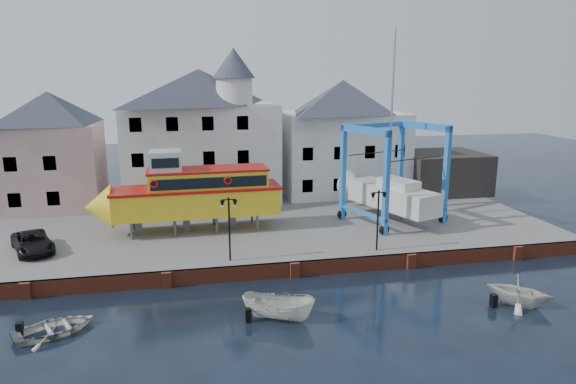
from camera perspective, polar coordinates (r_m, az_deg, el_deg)
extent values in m
plane|color=black|center=(33.43, 0.74, -9.44)|extent=(140.00, 140.00, 0.00)
cube|color=slate|center=(43.48, -2.35, -3.40)|extent=(44.00, 22.00, 1.00)
cube|color=maroon|center=(33.35, 0.69, -8.57)|extent=(44.00, 0.25, 1.00)
cube|color=maroon|center=(33.86, -27.17, -9.74)|extent=(0.60, 0.36, 1.00)
cube|color=maroon|center=(32.56, -13.33, -9.48)|extent=(0.60, 0.36, 1.00)
cube|color=maroon|center=(33.20, 0.76, -8.67)|extent=(0.60, 0.36, 1.00)
cube|color=maroon|center=(35.66, 13.53, -7.48)|extent=(0.60, 0.36, 1.00)
cube|color=maroon|center=(39.62, 24.14, -6.21)|extent=(0.60, 0.36, 1.00)
cube|color=tan|center=(50.16, -24.55, 2.62)|extent=(8.00, 7.00, 7.50)
pyramid|color=#383C49|center=(49.60, -25.11, 8.48)|extent=(8.00, 7.00, 2.80)
cube|color=black|center=(47.92, -28.11, -0.81)|extent=(1.00, 0.08, 1.20)
cube|color=black|center=(47.14, -24.62, -0.66)|extent=(1.00, 0.08, 1.20)
cube|color=black|center=(47.38, -28.49, 2.72)|extent=(1.00, 0.08, 1.20)
cube|color=black|center=(46.59, -24.96, 2.93)|extent=(1.00, 0.08, 1.20)
cube|color=silver|center=(49.25, -9.59, 4.33)|extent=(14.00, 8.00, 9.00)
pyramid|color=#383C49|center=(48.73, -9.87, 11.44)|extent=(14.00, 8.00, 3.20)
cube|color=black|center=(46.03, -16.12, -0.28)|extent=(1.00, 0.08, 1.20)
cube|color=black|center=(45.88, -12.39, -0.11)|extent=(1.00, 0.08, 1.20)
cube|color=black|center=(45.92, -8.64, 0.06)|extent=(1.00, 0.08, 1.20)
cube|color=black|center=(46.15, -4.92, 0.22)|extent=(1.00, 0.08, 1.20)
cube|color=black|center=(45.46, -16.35, 3.40)|extent=(1.00, 0.08, 1.20)
cube|color=black|center=(45.31, -12.57, 3.59)|extent=(1.00, 0.08, 1.20)
cube|color=black|center=(45.35, -8.77, 3.75)|extent=(1.00, 0.08, 1.20)
cube|color=black|center=(45.59, -5.00, 3.91)|extent=(1.00, 0.08, 1.20)
cube|color=black|center=(45.09, -16.60, 7.16)|extent=(1.00, 0.08, 1.20)
cube|color=black|center=(44.93, -12.76, 7.36)|extent=(1.00, 0.08, 1.20)
cube|color=black|center=(44.97, -8.90, 7.53)|extent=(1.00, 0.08, 1.20)
cube|color=black|center=(45.21, -5.07, 7.66)|extent=(1.00, 0.08, 1.20)
cylinder|color=silver|center=(46.55, -5.98, 11.00)|extent=(3.20, 3.20, 2.40)
cone|color=#383C49|center=(46.53, -6.06, 14.08)|extent=(3.80, 3.80, 2.60)
cube|color=silver|center=(52.19, 5.99, 4.37)|extent=(12.00, 8.00, 8.00)
pyramid|color=#383C49|center=(51.65, 6.14, 10.52)|extent=(12.00, 8.00, 3.20)
cube|color=black|center=(47.67, 2.18, 0.67)|extent=(1.00, 0.08, 1.20)
cube|color=black|center=(48.46, 5.63, 0.82)|extent=(1.00, 0.08, 1.20)
cube|color=black|center=(49.41, 8.96, 0.96)|extent=(1.00, 0.08, 1.20)
cube|color=black|center=(50.53, 12.15, 1.10)|extent=(1.00, 0.08, 1.20)
cube|color=black|center=(47.12, 2.22, 4.24)|extent=(1.00, 0.08, 1.20)
cube|color=black|center=(47.92, 5.71, 4.33)|extent=(1.00, 0.08, 1.20)
cube|color=black|center=(48.88, 9.08, 4.40)|extent=(1.00, 0.08, 1.20)
cube|color=black|center=(50.01, 12.31, 4.46)|extent=(1.00, 0.08, 1.20)
cube|color=black|center=(54.57, 16.65, 2.14)|extent=(8.00, 7.00, 4.00)
cylinder|color=black|center=(32.97, -6.52, -4.30)|extent=(0.12, 0.12, 4.00)
cube|color=black|center=(32.43, -6.62, -0.84)|extent=(0.90, 0.06, 0.06)
sphere|color=black|center=(32.41, -6.62, -0.72)|extent=(0.16, 0.16, 0.16)
cone|color=black|center=(32.46, -7.31, -1.34)|extent=(0.32, 0.32, 0.45)
sphere|color=beige|center=(32.51, -7.30, -1.65)|extent=(0.18, 0.18, 0.18)
cone|color=black|center=(32.53, -5.90, -1.27)|extent=(0.32, 0.32, 0.45)
sphere|color=beige|center=(32.57, -5.89, -1.58)|extent=(0.18, 0.18, 0.18)
cylinder|color=black|center=(35.21, 9.93, -3.30)|extent=(0.12, 0.12, 4.00)
cube|color=black|center=(34.69, 10.06, -0.04)|extent=(0.90, 0.06, 0.06)
sphere|color=black|center=(34.68, 10.07, 0.07)|extent=(0.16, 0.16, 0.16)
cone|color=black|center=(34.61, 9.43, -0.51)|extent=(0.32, 0.32, 0.45)
sphere|color=beige|center=(34.65, 9.42, -0.80)|extent=(0.18, 0.18, 0.18)
cone|color=black|center=(34.90, 10.66, -0.45)|extent=(0.32, 0.32, 0.45)
sphere|color=beige|center=(34.94, 10.64, -0.73)|extent=(0.18, 0.18, 0.18)
cylinder|color=#59595E|center=(38.91, -16.99, -4.17)|extent=(0.21, 0.21, 1.32)
cylinder|color=#59595E|center=(41.27, -16.79, -3.18)|extent=(0.21, 0.21, 1.32)
cylinder|color=#59595E|center=(38.80, -12.45, -3.94)|extent=(0.21, 0.21, 1.32)
cylinder|color=#59595E|center=(41.17, -12.52, -2.97)|extent=(0.21, 0.21, 1.32)
cylinder|color=#59595E|center=(38.94, -7.92, -3.69)|extent=(0.21, 0.21, 1.32)
cylinder|color=#59595E|center=(41.30, -8.25, -2.74)|extent=(0.21, 0.21, 1.32)
cylinder|color=#59595E|center=(39.32, -3.44, -3.43)|extent=(0.21, 0.21, 1.32)
cylinder|color=#59595E|center=(41.66, -4.03, -2.49)|extent=(0.21, 0.21, 1.32)
cube|color=#59595E|center=(40.06, -16.26, -3.63)|extent=(0.54, 0.46, 1.32)
cube|color=#59595E|center=(40.00, -11.23, -3.37)|extent=(0.54, 0.46, 1.32)
cube|color=#59595E|center=(40.25, -6.22, -3.09)|extent=(0.54, 0.46, 1.32)
cube|color=gold|center=(39.61, -10.06, -1.05)|extent=(12.40, 3.71, 1.93)
cone|color=gold|center=(39.90, -20.32, -1.57)|extent=(2.03, 3.40, 3.34)
cube|color=#A8130C|center=(39.38, -10.12, 0.44)|extent=(12.67, 3.86, 0.19)
cube|color=gold|center=(39.30, -8.88, 1.38)|extent=(8.88, 3.25, 1.41)
cube|color=black|center=(37.81, -8.69, 1.00)|extent=(8.44, 0.32, 0.79)
cube|color=black|center=(40.79, -9.05, 1.86)|extent=(8.44, 0.32, 0.79)
cube|color=#A8130C|center=(39.16, -8.92, 2.51)|extent=(9.05, 3.35, 0.16)
cube|color=beige|center=(38.93, -13.48, 3.32)|extent=(2.35, 2.35, 1.60)
cube|color=black|center=(37.76, -13.48, 3.14)|extent=(1.92, 0.12, 0.70)
torus|color=#A8130C|center=(37.64, -14.70, 0.87)|extent=(0.62, 0.14, 0.62)
torus|color=#A8130C|center=(37.85, -6.70, 1.28)|extent=(0.62, 0.14, 0.62)
cube|color=blue|center=(38.17, 10.86, 0.87)|extent=(0.50, 0.50, 7.79)
cylinder|color=black|center=(39.04, 10.64, -4.17)|extent=(0.83, 0.53, 0.78)
cube|color=blue|center=(42.05, 6.13, 2.14)|extent=(0.50, 0.50, 7.79)
cylinder|color=black|center=(42.85, 6.01, -2.47)|extent=(0.83, 0.53, 0.78)
cube|color=blue|center=(42.59, 17.15, 1.77)|extent=(0.50, 0.50, 7.79)
cylinder|color=black|center=(43.38, 16.84, -2.78)|extent=(0.83, 0.53, 0.78)
cube|color=blue|center=(46.11, 12.35, 2.87)|extent=(0.50, 0.50, 7.79)
cylinder|color=black|center=(46.83, 12.14, -1.36)|extent=(0.83, 0.53, 0.78)
cube|color=blue|center=(39.52, 8.55, 6.80)|extent=(2.26, 5.36, 0.55)
cube|color=blue|center=(40.71, 8.25, -2.30)|extent=(2.15, 5.33, 0.23)
cube|color=blue|center=(43.81, 14.93, 7.10)|extent=(2.26, 5.36, 0.55)
cube|color=blue|center=(44.89, 14.45, -1.15)|extent=(2.15, 5.33, 0.23)
cube|color=blue|center=(43.51, 9.56, 7.32)|extent=(6.41, 2.64, 0.39)
cube|color=beige|center=(42.52, 11.56, -0.54)|extent=(5.25, 8.72, 1.78)
cone|color=beige|center=(46.16, 7.38, 0.68)|extent=(3.01, 2.55, 2.56)
cube|color=#59595E|center=(42.83, 11.48, -2.21)|extent=(0.93, 1.97, 0.78)
cube|color=beige|center=(41.86, 12.15, 0.94)|extent=(2.81, 3.75, 0.67)
cylinder|color=#99999E|center=(41.89, 11.47, 8.98)|extent=(0.20, 0.20, 12.24)
cube|color=black|center=(40.46, 13.70, 3.58)|extent=(5.76, 2.18, 0.05)
cube|color=black|center=(43.34, 9.96, 4.35)|extent=(5.76, 2.18, 0.05)
imported|color=black|center=(38.83, -26.51, -5.01)|extent=(3.94, 5.28, 1.33)
imported|color=beige|center=(28.18, -1.09, -13.91)|extent=(4.29, 3.19, 1.56)
imported|color=beige|center=(32.52, 24.22, -11.31)|extent=(4.65, 4.64, 1.86)
imported|color=beige|center=(29.27, -24.47, -14.09)|extent=(4.69, 4.19, 0.80)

